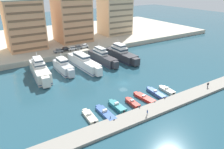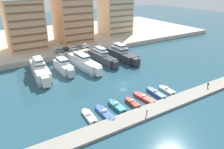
# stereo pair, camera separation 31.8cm
# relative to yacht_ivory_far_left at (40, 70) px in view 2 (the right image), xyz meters

# --- Properties ---
(ground_plane) EXTENTS (400.00, 400.00, 0.00)m
(ground_plane) POSITION_rel_yacht_ivory_far_left_xyz_m (21.75, -20.05, -2.49)
(ground_plane) COLOR #234C5B
(quay_promenade) EXTENTS (180.00, 70.00, 2.19)m
(quay_promenade) POSITION_rel_yacht_ivory_far_left_xyz_m (21.75, 48.78, -1.39)
(quay_promenade) COLOR #BCB29E
(quay_promenade) RESTS_ON ground
(pier_dock) EXTENTS (120.00, 5.07, 0.69)m
(pier_dock) POSITION_rel_yacht_ivory_far_left_xyz_m (21.75, -38.24, -2.14)
(pier_dock) COLOR gray
(pier_dock) RESTS_ON ground
(yacht_ivory_far_left) EXTENTS (6.23, 21.08, 8.36)m
(yacht_ivory_far_left) POSITION_rel_yacht_ivory_far_left_xyz_m (0.00, 0.00, 0.00)
(yacht_ivory_far_left) COLOR silver
(yacht_ivory_far_left) RESTS_ON ground
(yacht_silver_left) EXTENTS (3.93, 14.93, 6.93)m
(yacht_silver_left) POSITION_rel_yacht_ivory_far_left_xyz_m (8.65, -0.13, -0.41)
(yacht_silver_left) COLOR silver
(yacht_silver_left) RESTS_ON ground
(yacht_white_mid_left) EXTENTS (5.22, 22.90, 7.11)m
(yacht_white_mid_left) POSITION_rel_yacht_ivory_far_left_xyz_m (16.92, -0.11, -0.31)
(yacht_white_mid_left) COLOR white
(yacht_white_mid_left) RESTS_ON ground
(yacht_charcoal_center_left) EXTENTS (4.52, 20.05, 7.91)m
(yacht_charcoal_center_left) POSITION_rel_yacht_ivory_far_left_xyz_m (26.09, 1.34, -0.23)
(yacht_charcoal_center_left) COLOR #333338
(yacht_charcoal_center_left) RESTS_ON ground
(yacht_charcoal_center) EXTENTS (5.30, 20.88, 8.40)m
(yacht_charcoal_center) POSITION_rel_yacht_ivory_far_left_xyz_m (34.93, 0.11, -0.08)
(yacht_charcoal_center) COLOR #333338
(yacht_charcoal_center) RESTS_ON ground
(motorboat_cream_far_left) EXTENTS (2.47, 6.90, 1.22)m
(motorboat_cream_far_left) POSITION_rel_yacht_ivory_far_left_xyz_m (3.05, -31.92, -2.11)
(motorboat_cream_far_left) COLOR beige
(motorboat_cream_far_left) RESTS_ON ground
(motorboat_blue_left) EXTENTS (2.28, 8.49, 1.30)m
(motorboat_blue_left) POSITION_rel_yacht_ivory_far_left_xyz_m (7.07, -32.93, -2.10)
(motorboat_blue_left) COLOR #33569E
(motorboat_blue_left) RESTS_ON ground
(motorboat_teal_mid_left) EXTENTS (2.08, 7.07, 1.51)m
(motorboat_teal_mid_left) POSITION_rel_yacht_ivory_far_left_xyz_m (11.36, -31.84, -1.98)
(motorboat_teal_mid_left) COLOR teal
(motorboat_teal_mid_left) RESTS_ON ground
(motorboat_red_center_left) EXTENTS (1.89, 5.94, 1.41)m
(motorboat_red_center_left) POSITION_rel_yacht_ivory_far_left_xyz_m (15.90, -32.69, -1.98)
(motorboat_red_center_left) COLOR red
(motorboat_red_center_left) RESTS_ON ground
(motorboat_red_center) EXTENTS (2.79, 7.92, 1.18)m
(motorboat_red_center) POSITION_rel_yacht_ivory_far_left_xyz_m (20.66, -32.14, -2.08)
(motorboat_red_center) COLOR red
(motorboat_red_center) RESTS_ON ground
(motorboat_blue_center_right) EXTENTS (2.26, 8.02, 1.35)m
(motorboat_blue_center_right) POSITION_rel_yacht_ivory_far_left_xyz_m (25.32, -31.94, -1.99)
(motorboat_blue_center_right) COLOR #33569E
(motorboat_blue_center_right) RESTS_ON ground
(motorboat_cream_mid_right) EXTENTS (2.27, 6.28, 1.28)m
(motorboat_cream_mid_right) POSITION_rel_yacht_ivory_far_left_xyz_m (29.70, -32.12, -2.08)
(motorboat_cream_mid_right) COLOR beige
(motorboat_cream_mid_right) RESTS_ON ground
(car_grey_far_left) EXTENTS (4.18, 2.09, 1.80)m
(car_grey_far_left) POSITION_rel_yacht_ivory_far_left_xyz_m (13.10, 17.42, 0.68)
(car_grey_far_left) COLOR slate
(car_grey_far_left) RESTS_ON quay_promenade
(car_black_left) EXTENTS (4.19, 2.12, 1.80)m
(car_black_left) POSITION_rel_yacht_ivory_far_left_xyz_m (16.32, 17.82, 0.68)
(car_black_left) COLOR black
(car_black_left) RESTS_ON quay_promenade
(car_white_mid_left) EXTENTS (4.13, 1.99, 1.80)m
(car_white_mid_left) POSITION_rel_yacht_ivory_far_left_xyz_m (19.71, 17.40, 0.68)
(car_white_mid_left) COLOR white
(car_white_mid_left) RESTS_ON quay_promenade
(car_grey_center_left) EXTENTS (4.19, 2.12, 1.80)m
(car_grey_center_left) POSITION_rel_yacht_ivory_far_left_xyz_m (22.52, 17.60, 0.68)
(car_grey_center_left) COLOR slate
(car_grey_center_left) RESTS_ON quay_promenade
(car_white_center) EXTENTS (4.24, 2.21, 1.80)m
(car_white_center) POSITION_rel_yacht_ivory_far_left_xyz_m (26.05, 18.28, 0.68)
(car_white_center) COLOR white
(car_white_center) RESTS_ON quay_promenade
(apartment_block_left) EXTENTS (16.34, 13.54, 24.12)m
(apartment_block_left) POSITION_rel_yacht_ivory_far_left_xyz_m (3.13, 31.24, 10.83)
(apartment_block_left) COLOR tan
(apartment_block_left) RESTS_ON quay_promenade
(apartment_block_mid_left) EXTENTS (16.75, 16.79, 28.73)m
(apartment_block_mid_left) POSITION_rel_yacht_ivory_far_left_xyz_m (27.46, 34.26, 13.12)
(apartment_block_mid_left) COLOR tan
(apartment_block_mid_left) RESTS_ON quay_promenade
(apartment_block_center_left) EXTENTS (17.02, 14.15, 27.98)m
(apartment_block_center_left) POSITION_rel_yacht_ivory_far_left_xyz_m (55.30, 36.38, 12.75)
(apartment_block_center_left) COLOR #C6AD89
(apartment_block_center_left) RESTS_ON quay_promenade
(pedestrian_near_edge) EXTENTS (0.63, 0.37, 1.70)m
(pedestrian_near_edge) POSITION_rel_yacht_ivory_far_left_xyz_m (41.39, -37.98, -0.79)
(pedestrian_near_edge) COLOR #282D3D
(pedestrian_near_edge) RESTS_ON pier_dock
(pedestrian_mid_deck) EXTENTS (0.43, 0.55, 1.64)m
(pedestrian_mid_deck) POSITION_rel_yacht_ivory_far_left_xyz_m (14.99, -39.71, -0.82)
(pedestrian_mid_deck) COLOR #282D3D
(pedestrian_mid_deck) RESTS_ON pier_dock
(bollard_west) EXTENTS (0.20, 0.20, 0.61)m
(bollard_west) POSITION_rel_yacht_ivory_far_left_xyz_m (6.63, -35.95, -1.47)
(bollard_west) COLOR #2D2D33
(bollard_west) RESTS_ON pier_dock
(bollard_west_mid) EXTENTS (0.20, 0.20, 0.61)m
(bollard_west_mid) POSITION_rel_yacht_ivory_far_left_xyz_m (15.80, -35.95, -1.47)
(bollard_west_mid) COLOR #2D2D33
(bollard_west_mid) RESTS_ON pier_dock
(bollard_east_mid) EXTENTS (0.20, 0.20, 0.61)m
(bollard_east_mid) POSITION_rel_yacht_ivory_far_left_xyz_m (24.96, -35.95, -1.47)
(bollard_east_mid) COLOR #2D2D33
(bollard_east_mid) RESTS_ON pier_dock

